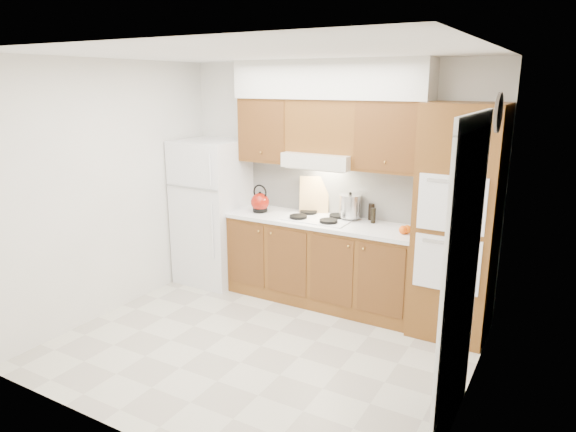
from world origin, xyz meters
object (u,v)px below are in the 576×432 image
(fridge, at_px, (213,212))
(kettle, at_px, (260,202))
(stock_pot, at_px, (350,206))
(oven_cabinet, at_px, (458,223))

(fridge, relative_size, kettle, 8.21)
(stock_pot, bearing_deg, oven_cabinet, -8.38)
(fridge, xyz_separation_m, kettle, (0.67, 0.01, 0.19))
(fridge, bearing_deg, stock_pot, 6.93)
(oven_cabinet, bearing_deg, stock_pot, 171.62)
(fridge, bearing_deg, kettle, 0.69)
(fridge, height_order, oven_cabinet, oven_cabinet)
(fridge, distance_m, stock_pot, 1.72)
(oven_cabinet, xyz_separation_m, stock_pot, (-1.16, 0.17, -0.01))
(fridge, relative_size, oven_cabinet, 0.78)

